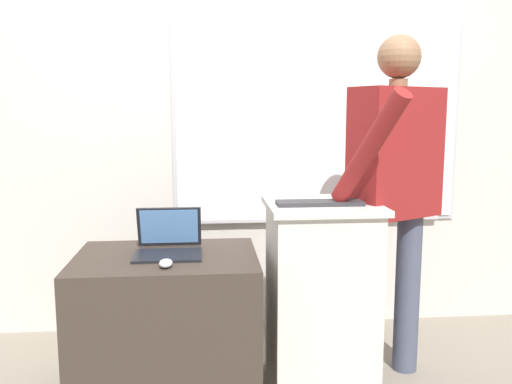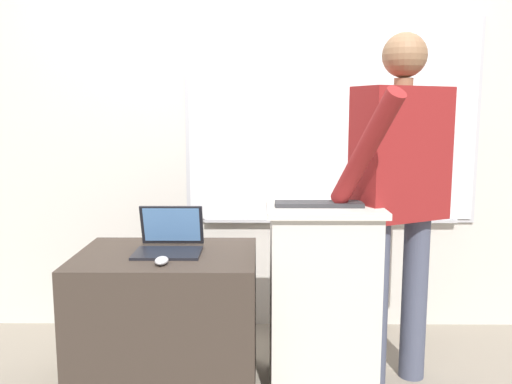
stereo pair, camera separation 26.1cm
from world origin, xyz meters
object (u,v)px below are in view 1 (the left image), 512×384
object	(u,v)px
laptop	(169,240)
computer_mouse_by_laptop	(166,263)
wireless_keyboard	(320,203)
side_desk	(168,326)
person_presenter	(395,183)
lectern_podium	(321,295)

from	to	relation	value
laptop	computer_mouse_by_laptop	size ratio (longest dim) A/B	3.19
laptop	computer_mouse_by_laptop	distance (m)	0.25
laptop	wireless_keyboard	world-z (taller)	wireless_keyboard
side_desk	person_presenter	xyz separation A→B (m)	(1.14, 0.08, 0.68)
laptop	computer_mouse_by_laptop	bearing A→B (deg)	-89.43
lectern_podium	wireless_keyboard	xyz separation A→B (m)	(-0.03, -0.07, 0.48)
person_presenter	laptop	bearing A→B (deg)	154.78
computer_mouse_by_laptop	lectern_podium	bearing A→B (deg)	15.87
lectern_podium	person_presenter	size ratio (longest dim) A/B	0.54
side_desk	laptop	size ratio (longest dim) A/B	2.71
side_desk	laptop	bearing A→B (deg)	77.79
side_desk	person_presenter	distance (m)	1.33
side_desk	laptop	xyz separation A→B (m)	(0.01, 0.05, 0.41)
person_presenter	wireless_keyboard	world-z (taller)	person_presenter
side_desk	person_presenter	world-z (taller)	person_presenter
laptop	person_presenter	bearing A→B (deg)	1.43
person_presenter	computer_mouse_by_laptop	bearing A→B (deg)	166.99
lectern_podium	laptop	size ratio (longest dim) A/B	2.96
laptop	lectern_podium	bearing A→B (deg)	-2.59
lectern_podium	computer_mouse_by_laptop	xyz separation A→B (m)	(-0.74, -0.21, 0.25)
side_desk	wireless_keyboard	bearing A→B (deg)	-3.83
wireless_keyboard	computer_mouse_by_laptop	bearing A→B (deg)	-168.54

